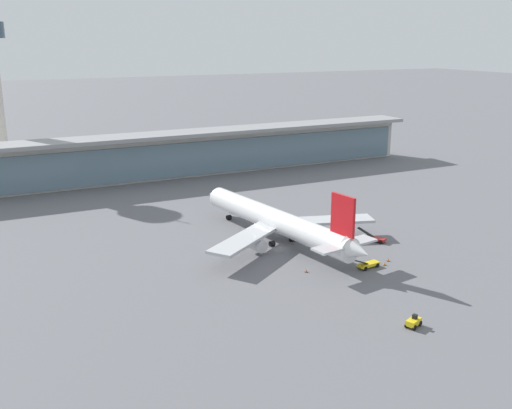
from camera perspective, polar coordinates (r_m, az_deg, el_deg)
ground_plane at (r=131.91m, az=2.23°, el=-4.24°), size 1200.00×1200.00×0.00m
airliner_on_stand at (r=134.25m, az=2.17°, el=-1.65°), size 44.69×58.66×15.65m
service_truck_near_nose_yellow at (r=122.67m, az=10.75°, el=-5.69°), size 6.92×2.48×2.70m
service_truck_under_wing_yellow at (r=100.66m, az=14.98°, el=-10.89°), size 3.29×2.65×2.05m
service_truck_mid_apron_red at (r=138.48m, az=11.36°, el=-3.21°), size 4.57×6.57×2.70m
terminal_building at (r=199.04m, az=-8.47°, el=4.83°), size 183.60×12.80×15.20m
safety_cone_alpha at (r=127.35m, az=12.65°, el=-5.23°), size 0.62×0.62×0.70m
safety_cone_bravo at (r=119.06m, az=4.86°, el=-6.39°), size 0.62×0.62×0.70m
safety_cone_charlie at (r=126.16m, az=10.94°, el=-5.33°), size 0.62×0.62×0.70m
safety_cone_delta at (r=124.91m, az=12.32°, el=-5.63°), size 0.62×0.62×0.70m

